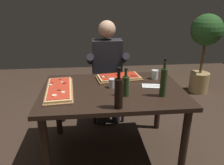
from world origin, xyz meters
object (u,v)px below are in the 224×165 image
vinegar_bottle_green (119,93)px  diner_chair (107,82)px  seated_diner (107,67)px  potted_plant_corner (205,42)px  pizza_rectangular_left (59,89)px  dining_table (113,98)px  pizza_rectangular_front (119,77)px  wine_bottle_dark (126,85)px  tumbler_far_side (112,83)px  tumbler_near_camera (155,75)px  oil_bottle_amber (163,82)px

vinegar_bottle_green → diner_chair: vinegar_bottle_green is taller
seated_diner → potted_plant_corner: (1.70, 0.76, 0.15)m
diner_chair → pizza_rectangular_left: bearing=-121.5°
dining_table → pizza_rectangular_front: pizza_rectangular_front is taller
potted_plant_corner → pizza_rectangular_left: bearing=-146.1°
dining_table → wine_bottle_dark: wine_bottle_dark is taller
pizza_rectangular_front → seated_diner: seated_diner is taller
tumbler_far_side → diner_chair: bearing=89.1°
pizza_rectangular_left → tumbler_near_camera: (1.02, 0.25, 0.02)m
oil_bottle_amber → seated_diner: size_ratio=0.27×
wine_bottle_dark → potted_plant_corner: 2.31m
tumbler_far_side → seated_diner: 0.70m
vinegar_bottle_green → diner_chair: 1.31m
pizza_rectangular_left → potted_plant_corner: 2.69m
pizza_rectangular_left → vinegar_bottle_green: bearing=-36.9°
vinegar_bottle_green → potted_plant_corner: (1.70, 1.89, 0.02)m
dining_table → tumbler_far_side: size_ratio=14.98×
dining_table → seated_diner: size_ratio=1.05×
dining_table → pizza_rectangular_left: size_ratio=2.15×
dining_table → potted_plant_corner: bearing=41.0°
pizza_rectangular_front → pizza_rectangular_left: 0.68m
vinegar_bottle_green → seated_diner: size_ratio=0.26×
wine_bottle_dark → tumbler_near_camera: bearing=46.4°
wine_bottle_dark → tumbler_near_camera: wine_bottle_dark is taller
pizza_rectangular_front → tumbler_far_side: bearing=-113.4°
wine_bottle_dark → tumbler_far_side: wine_bottle_dark is taller
wine_bottle_dark → tumbler_far_side: bearing=116.8°
vinegar_bottle_green → tumbler_near_camera: 0.82m
dining_table → oil_bottle_amber: size_ratio=3.94×
pizza_rectangular_left → tumbler_far_side: (0.51, 0.04, 0.03)m
pizza_rectangular_left → seated_diner: (0.53, 0.74, -0.02)m
tumbler_near_camera → tumbler_far_side: bearing=-157.4°
tumbler_far_side → potted_plant_corner: (1.71, 1.45, 0.11)m
seated_diner → potted_plant_corner: bearing=23.9°
potted_plant_corner → vinegar_bottle_green: bearing=-132.1°
vinegar_bottle_green → pizza_rectangular_front: bearing=82.1°
wine_bottle_dark → tumbler_near_camera: 0.58m
dining_table → pizza_rectangular_front: (0.10, 0.28, 0.12)m
pizza_rectangular_front → potted_plant_corner: (1.61, 1.21, 0.14)m
pizza_rectangular_left → vinegar_bottle_green: vinegar_bottle_green is taller
vinegar_bottle_green → tumbler_far_side: vinegar_bottle_green is taller
tumbler_near_camera → tumbler_far_side: tumbler_near_camera is taller
dining_table → pizza_rectangular_left: 0.53m
pizza_rectangular_front → oil_bottle_amber: oil_bottle_amber is taller
wine_bottle_dark → tumbler_near_camera: size_ratio=2.63×
wine_bottle_dark → oil_bottle_amber: oil_bottle_amber is taller
pizza_rectangular_left → tumbler_near_camera: size_ratio=6.50×
pizza_rectangular_left → vinegar_bottle_green: (0.53, -0.39, 0.11)m
dining_table → potted_plant_corner: size_ratio=1.03×
pizza_rectangular_left → diner_chair: diner_chair is taller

